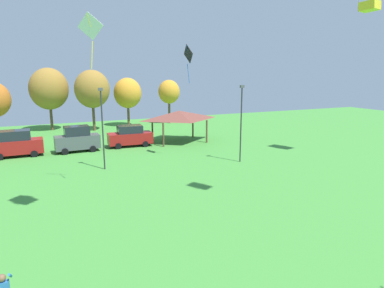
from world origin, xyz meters
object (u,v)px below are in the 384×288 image
kite_flying_4 (90,29)px  treeline_tree_3 (49,89)px  light_post_0 (102,125)px  treeline_tree_6 (169,92)px  parked_car_second_from_left (17,144)px  park_pavilion (179,115)px  light_post_1 (241,120)px  parked_car_rightmost_in_row (130,136)px  kite_flying_0 (188,56)px  treeline_tree_4 (92,89)px  treeline_tree_5 (128,93)px  parked_car_third_from_left (77,139)px

kite_flying_4 → treeline_tree_3: size_ratio=0.41×
treeline_tree_3 → light_post_0: bearing=-82.5°
treeline_tree_3 → treeline_tree_6: 17.32m
parked_car_second_from_left → park_pavilion: park_pavilion is taller
park_pavilion → light_post_1: bearing=-82.1°
parked_car_rightmost_in_row → treeline_tree_6: size_ratio=0.71×
parked_car_second_from_left → light_post_1: size_ratio=0.69×
kite_flying_0 → park_pavilion: (2.34, 7.98, -6.27)m
light_post_1 → treeline_tree_3: 29.48m
parked_car_rightmost_in_row → treeline_tree_6: treeline_tree_6 is taller
parked_car_rightmost_in_row → park_pavilion: (5.87, 0.26, 1.94)m
kite_flying_0 → treeline_tree_4: kite_flying_0 is taller
treeline_tree_5 → treeline_tree_6: treeline_tree_5 is taller
kite_flying_4 → treeline_tree_4: size_ratio=0.42×
kite_flying_4 → parked_car_second_from_left: size_ratio=0.74×
parked_car_third_from_left → treeline_tree_5: 17.62m
light_post_1 → treeline_tree_6: bearing=83.9°
kite_flying_4 → parked_car_second_from_left: kite_flying_4 is taller
kite_flying_4 → treeline_tree_5: size_ratio=0.49×
parked_car_second_from_left → light_post_1: 21.30m
light_post_1 → treeline_tree_5: bearing=98.9°
parked_car_third_from_left → parked_car_rightmost_in_row: size_ratio=0.92×
kite_flying_0 → parked_car_rightmost_in_row: bearing=114.6°
light_post_1 → treeline_tree_4: size_ratio=0.83×
treeline_tree_3 → park_pavilion: bearing=-48.3°
treeline_tree_3 → light_post_1: bearing=-60.2°
parked_car_rightmost_in_row → parked_car_second_from_left: bearing=-176.2°
parked_car_third_from_left → parked_car_rightmost_in_row: parked_car_third_from_left is taller
parked_car_second_from_left → light_post_0: (6.79, -7.87, 2.52)m
parked_car_third_from_left → parked_car_second_from_left: bearing=175.6°
park_pavilion → treeline_tree_4: 14.48m
kite_flying_4 → park_pavilion: 18.84m
parked_car_second_from_left → light_post_1: bearing=-30.2°
parked_car_third_from_left → treeline_tree_5: treeline_tree_5 is taller
light_post_0 → parked_car_third_from_left: bearing=99.6°
treeline_tree_5 → park_pavilion: bearing=-80.3°
light_post_1 → treeline_tree_3: bearing=119.8°
park_pavilion → light_post_0: size_ratio=1.01×
treeline_tree_3 → parked_car_third_from_left: bearing=-83.5°
parked_car_rightmost_in_row → treeline_tree_5: treeline_tree_5 is taller
kite_flying_0 → treeline_tree_3: size_ratio=0.40×
kite_flying_4 → parked_car_third_from_left: 15.57m
light_post_0 → kite_flying_0: bearing=1.9°
kite_flying_4 → treeline_tree_4: bearing=82.0°
treeline_tree_4 → parked_car_second_from_left: bearing=-126.5°
parked_car_rightmost_in_row → light_post_0: (-4.22, -7.97, 2.62)m
parked_car_third_from_left → kite_flying_4: bearing=-91.9°
light_post_1 → treeline_tree_3: (-14.61, 25.54, 1.86)m
kite_flying_4 → light_post_0: kite_flying_4 is taller
parked_car_second_from_left → parked_car_rightmost_in_row: 11.01m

